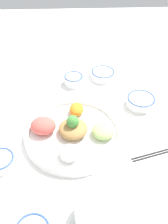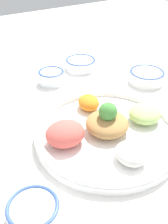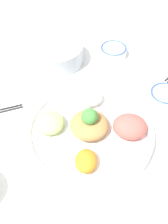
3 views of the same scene
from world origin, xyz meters
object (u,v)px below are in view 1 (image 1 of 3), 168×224
rice_bowl_blue (74,79)px  chopsticks_pair_near (159,153)px  sauce_bowl_red (103,74)px  sauce_bowl_far (141,101)px  side_serving_bowl (109,217)px  serving_spoon_main (10,93)px  salad_platter (73,132)px  rice_bowl_plain (0,161)px

rice_bowl_blue → chopsticks_pair_near: (0.42, 0.29, -0.02)m
rice_bowl_blue → chopsticks_pair_near: bearing=34.8°
sauce_bowl_red → sauce_bowl_far: (0.20, 0.14, 0.00)m
sauce_bowl_far → chopsticks_pair_near: size_ratio=0.58×
side_serving_bowl → serving_spoon_main: 0.70m
sauce_bowl_far → serving_spoon_main: 0.57m
sauce_bowl_far → chopsticks_pair_near: sauce_bowl_far is taller
side_serving_bowl → serving_spoon_main: side_serving_bowl is taller
chopsticks_pair_near → salad_platter: bearing=-32.2°
rice_bowl_plain → serving_spoon_main: bearing=-174.9°
rice_bowl_blue → side_serving_bowl: side_serving_bowl is taller
sauce_bowl_far → rice_bowl_plain: bearing=-61.6°
sauce_bowl_red → sauce_bowl_far: sauce_bowl_far is taller
serving_spoon_main → sauce_bowl_far: bearing=108.4°
chopsticks_pair_near → sauce_bowl_far: bearing=-102.4°
side_serving_bowl → sauce_bowl_red: bearing=175.9°
rice_bowl_blue → serving_spoon_main: bearing=-77.9°
sauce_bowl_red → serving_spoon_main: (0.10, -0.42, -0.02)m
sauce_bowl_red → side_serving_bowl: 0.70m
sauce_bowl_far → salad_platter: bearing=-59.7°
sauce_bowl_red → side_serving_bowl: side_serving_bowl is taller
sauce_bowl_far → side_serving_bowl: side_serving_bowl is taller
sauce_bowl_far → serving_spoon_main: sauce_bowl_far is taller
salad_platter → sauce_bowl_far: salad_platter is taller
salad_platter → sauce_bowl_far: bearing=120.3°
chopsticks_pair_near → rice_bowl_blue: bearing=-70.8°
side_serving_bowl → serving_spoon_main: bearing=-148.3°
salad_platter → side_serving_bowl: 0.34m
rice_bowl_blue → rice_bowl_plain: rice_bowl_blue is taller
rice_bowl_plain → side_serving_bowl: side_serving_bowl is taller
rice_bowl_plain → chopsticks_pair_near: rice_bowl_plain is taller
rice_bowl_plain → salad_platter: bearing=115.9°
sauce_bowl_red → side_serving_bowl: size_ratio=0.60×
sauce_bowl_red → rice_bowl_blue: size_ratio=1.27×
sauce_bowl_red → rice_bowl_plain: bearing=-38.4°
salad_platter → sauce_bowl_red: 0.40m
sauce_bowl_red → salad_platter: bearing=-21.5°
rice_bowl_blue → rice_bowl_plain: size_ratio=0.90×
rice_bowl_plain → serving_spoon_main: rice_bowl_plain is taller
salad_platter → sauce_bowl_red: size_ratio=3.29×
sauce_bowl_red → rice_bowl_plain: (0.49, -0.38, -0.00)m
rice_bowl_blue → sauce_bowl_far: size_ratio=0.74×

